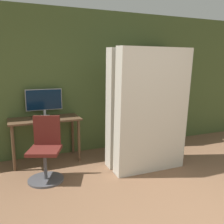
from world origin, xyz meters
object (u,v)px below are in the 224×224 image
mattress_near (153,111)px  bookshelf (150,98)px  monitor (44,101)px  office_chair (46,155)px  mattress_far (141,108)px

mattress_near → bookshelf: bearing=60.2°
monitor → office_chair: (-0.14, -0.91, -0.68)m
bookshelf → mattress_near: 1.42m
bookshelf → mattress_far: 1.12m
mattress_far → office_chair: bearing=-179.8°
monitor → mattress_far: size_ratio=0.32×
mattress_near → mattress_far: (0.00, 0.36, -0.00)m
office_chair → monitor: bearing=81.3°
office_chair → mattress_near: mattress_near is taller
monitor → office_chair: bearing=-98.7°
mattress_near → mattress_far: mattress_near is taller
mattress_near → office_chair: bearing=167.7°
monitor → mattress_near: (1.46, -1.26, -0.08)m
mattress_near → mattress_far: size_ratio=1.00×
bookshelf → mattress_far: (-0.70, -0.87, -0.02)m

